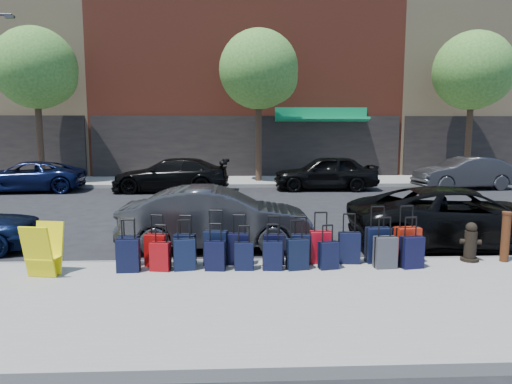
{
  "coord_description": "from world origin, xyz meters",
  "views": [
    {
      "loc": [
        -0.61,
        -12.91,
        2.57
      ],
      "look_at": [
        -0.11,
        -1.5,
        1.05
      ],
      "focal_mm": 32.0,
      "sensor_mm": 36.0,
      "label": 1
    }
  ],
  "objects_px": {
    "suitcase_front_5": "(274,249)",
    "bollard": "(506,236)",
    "tree_center": "(262,72)",
    "tree_right": "(475,73)",
    "car_far_3": "(464,173)",
    "car_near_2": "(461,218)",
    "car_far_1": "(171,175)",
    "fire_hydrant": "(470,243)",
    "car_near_1": "(217,218)",
    "tree_left": "(39,70)",
    "car_far_0": "(27,177)",
    "car_far_2": "(325,173)",
    "display_rack": "(43,250)"
  },
  "relations": [
    {
      "from": "suitcase_front_5",
      "to": "bollard",
      "type": "bearing_deg",
      "value": 1.91
    },
    {
      "from": "tree_center",
      "to": "tree_right",
      "type": "relative_size",
      "value": 1.0
    },
    {
      "from": "tree_center",
      "to": "car_far_3",
      "type": "distance_m",
      "value": 10.41
    },
    {
      "from": "tree_center",
      "to": "car_near_2",
      "type": "distance_m",
      "value": 14.08
    },
    {
      "from": "car_far_1",
      "to": "car_far_3",
      "type": "distance_m",
      "value": 12.96
    },
    {
      "from": "tree_right",
      "to": "fire_hydrant",
      "type": "height_order",
      "value": "tree_right"
    },
    {
      "from": "tree_center",
      "to": "bollard",
      "type": "bearing_deg",
      "value": -75.28
    },
    {
      "from": "car_near_1",
      "to": "car_near_2",
      "type": "distance_m",
      "value": 5.38
    },
    {
      "from": "suitcase_front_5",
      "to": "car_near_2",
      "type": "xyz_separation_m",
      "value": [
        4.27,
        1.56,
        0.25
      ]
    },
    {
      "from": "car_near_1",
      "to": "fire_hydrant",
      "type": "bearing_deg",
      "value": -109.36
    },
    {
      "from": "car_far_1",
      "to": "car_near_1",
      "type": "bearing_deg",
      "value": 15.95
    },
    {
      "from": "tree_left",
      "to": "car_far_3",
      "type": "bearing_deg",
      "value": -7.61
    },
    {
      "from": "tree_center",
      "to": "bollard",
      "type": "distance_m",
      "value": 15.55
    },
    {
      "from": "car_far_0",
      "to": "car_far_1",
      "type": "distance_m",
      "value": 6.15
    },
    {
      "from": "tree_left",
      "to": "car_far_0",
      "type": "height_order",
      "value": "tree_left"
    },
    {
      "from": "bollard",
      "to": "car_far_2",
      "type": "height_order",
      "value": "car_far_2"
    },
    {
      "from": "suitcase_front_5",
      "to": "car_near_1",
      "type": "xyz_separation_m",
      "value": [
        -1.11,
        1.71,
        0.25
      ]
    },
    {
      "from": "tree_left",
      "to": "bollard",
      "type": "height_order",
      "value": "tree_left"
    },
    {
      "from": "suitcase_front_5",
      "to": "car_far_3",
      "type": "relative_size",
      "value": 0.2
    },
    {
      "from": "bollard",
      "to": "car_far_0",
      "type": "relative_size",
      "value": 0.2
    },
    {
      "from": "display_rack",
      "to": "car_near_1",
      "type": "bearing_deg",
      "value": 48.17
    },
    {
      "from": "tree_left",
      "to": "car_far_0",
      "type": "distance_m",
      "value": 5.46
    },
    {
      "from": "car_far_3",
      "to": "display_rack",
      "type": "bearing_deg",
      "value": -53.11
    },
    {
      "from": "tree_center",
      "to": "car_far_0",
      "type": "relative_size",
      "value": 1.56
    },
    {
      "from": "car_far_0",
      "to": "tree_center",
      "type": "bearing_deg",
      "value": 99.39
    },
    {
      "from": "tree_center",
      "to": "car_far_0",
      "type": "bearing_deg",
      "value": -165.41
    },
    {
      "from": "bollard",
      "to": "display_rack",
      "type": "height_order",
      "value": "bollard"
    },
    {
      "from": "tree_left",
      "to": "tree_center",
      "type": "bearing_deg",
      "value": 0.0
    },
    {
      "from": "tree_left",
      "to": "car_near_1",
      "type": "distance_m",
      "value": 16.08
    },
    {
      "from": "car_near_2",
      "to": "display_rack",
      "type": "bearing_deg",
      "value": 107.77
    },
    {
      "from": "tree_center",
      "to": "car_near_1",
      "type": "bearing_deg",
      "value": -97.59
    },
    {
      "from": "tree_left",
      "to": "fire_hydrant",
      "type": "relative_size",
      "value": 9.86
    },
    {
      "from": "bollard",
      "to": "car_far_2",
      "type": "relative_size",
      "value": 0.21
    },
    {
      "from": "fire_hydrant",
      "to": "display_rack",
      "type": "distance_m",
      "value": 7.65
    },
    {
      "from": "car_far_1",
      "to": "tree_left",
      "type": "bearing_deg",
      "value": -112.14
    },
    {
      "from": "tree_left",
      "to": "car_near_2",
      "type": "relative_size",
      "value": 1.5
    },
    {
      "from": "fire_hydrant",
      "to": "car_near_2",
      "type": "height_order",
      "value": "car_near_2"
    },
    {
      "from": "car_near_1",
      "to": "car_far_3",
      "type": "xyz_separation_m",
      "value": [
        10.6,
        9.99,
        0.04
      ]
    },
    {
      "from": "suitcase_front_5",
      "to": "car_far_2",
      "type": "distance_m",
      "value": 12.14
    },
    {
      "from": "tree_left",
      "to": "car_far_1",
      "type": "height_order",
      "value": "tree_left"
    },
    {
      "from": "tree_right",
      "to": "display_rack",
      "type": "bearing_deg",
      "value": -135.34
    },
    {
      "from": "tree_right",
      "to": "car_far_1",
      "type": "height_order",
      "value": "tree_right"
    },
    {
      "from": "bollard",
      "to": "tree_right",
      "type": "bearing_deg",
      "value": 64.79
    },
    {
      "from": "car_far_0",
      "to": "car_far_3",
      "type": "relative_size",
      "value": 1.07
    },
    {
      "from": "bollard",
      "to": "car_far_2",
      "type": "xyz_separation_m",
      "value": [
        -1.09,
        11.73,
        0.13
      ]
    },
    {
      "from": "suitcase_front_5",
      "to": "tree_left",
      "type": "bearing_deg",
      "value": 127.03
    },
    {
      "from": "display_rack",
      "to": "car_far_1",
      "type": "distance_m",
      "value": 11.9
    },
    {
      "from": "tree_center",
      "to": "display_rack",
      "type": "relative_size",
      "value": 8.18
    },
    {
      "from": "tree_center",
      "to": "bollard",
      "type": "xyz_separation_m",
      "value": [
        3.76,
        -14.32,
        -4.78
      ]
    },
    {
      "from": "suitcase_front_5",
      "to": "bollard",
      "type": "xyz_separation_m",
      "value": [
        4.33,
        -0.02,
        0.21
      ]
    }
  ]
}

